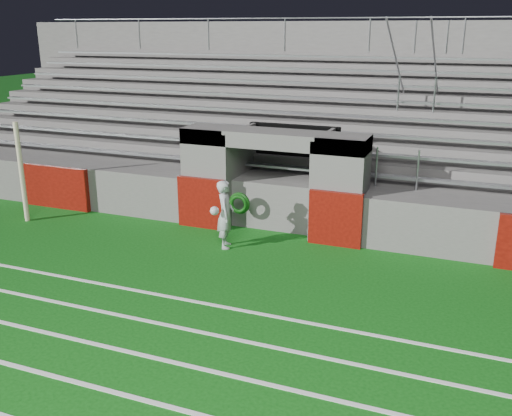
% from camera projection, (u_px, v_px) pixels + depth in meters
% --- Properties ---
extents(ground, '(90.00, 90.00, 0.00)m').
position_uv_depth(ground, '(216.00, 281.00, 11.91)').
color(ground, '#0D4E0F').
rests_on(ground, ground).
extents(field_post, '(0.13, 0.13, 2.72)m').
position_uv_depth(field_post, '(22.00, 172.00, 15.26)').
color(field_post, beige).
rests_on(field_post, ground).
extents(stadium_structure, '(26.00, 8.48, 5.42)m').
position_uv_depth(stadium_structure, '(320.00, 143.00, 18.53)').
color(stadium_structure, '#555351').
rests_on(stadium_structure, ground).
extents(goalkeeper_with_ball, '(0.58, 0.75, 1.65)m').
position_uv_depth(goalkeeper_with_ball, '(225.00, 214.00, 13.53)').
color(goalkeeper_with_ball, '#AAB0B4').
rests_on(goalkeeper_with_ball, ground).
extents(hose_coil, '(0.58, 0.15, 0.58)m').
position_uv_depth(hose_coil, '(239.00, 204.00, 14.52)').
color(hose_coil, '#0D3E0C').
rests_on(hose_coil, ground).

